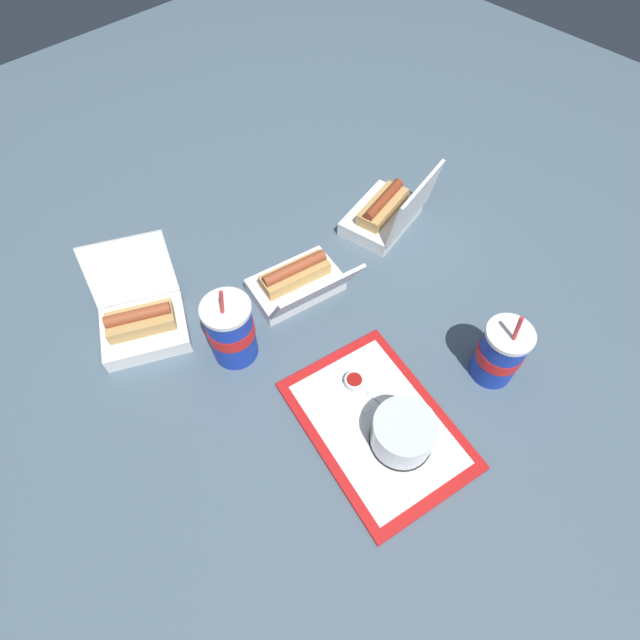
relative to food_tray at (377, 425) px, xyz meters
name	(u,v)px	position (x,y,z in m)	size (l,w,h in m)	color
ground_plane	(326,322)	(-0.25, 0.10, -0.01)	(3.20, 3.20, 0.00)	#4C6070
food_tray	(377,425)	(0.00, 0.00, 0.00)	(0.42, 0.33, 0.01)	red
cake_container	(403,434)	(0.06, 0.01, 0.04)	(0.12, 0.12, 0.08)	black
ketchup_cup	(354,382)	(-0.09, 0.03, 0.02)	(0.04, 0.04, 0.02)	white
napkin_stack	(340,402)	(-0.08, -0.02, 0.01)	(0.10, 0.10, 0.00)	white
plastic_fork	(391,407)	(0.00, 0.05, 0.01)	(0.11, 0.01, 0.01)	white
clamshell_hotdog_back	(298,283)	(-0.36, 0.11, 0.03)	(0.23, 0.24, 0.15)	white
clamshell_hotdog_left	(142,320)	(-0.52, -0.21, 0.03)	(0.27, 0.26, 0.17)	white
clamshell_hotdog_corner	(386,213)	(-0.37, 0.43, 0.03)	(0.21, 0.24, 0.18)	white
soda_cup_center	(500,353)	(0.08, 0.27, 0.07)	(0.10, 0.10, 0.21)	#1938B7
soda_cup_left	(231,330)	(-0.33, -0.09, 0.08)	(0.10, 0.10, 0.23)	#1938B7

